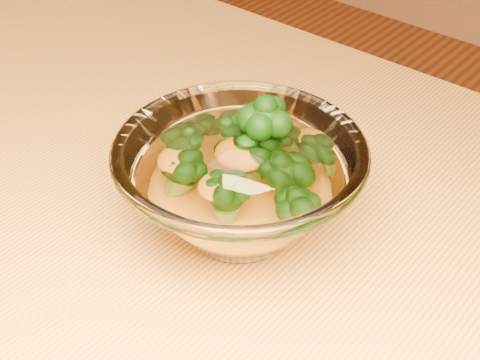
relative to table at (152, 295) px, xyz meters
name	(u,v)px	position (x,y,z in m)	size (l,w,h in m)	color
table	(152,295)	(0.00, 0.00, 0.00)	(1.20, 0.80, 0.75)	gold
glass_bowl	(240,184)	(0.07, 0.05, 0.15)	(0.21, 0.21, 0.09)	white
cheese_sauce	(240,202)	(0.07, 0.05, 0.13)	(0.11, 0.11, 0.03)	orange
broccoli_heap	(246,159)	(0.07, 0.06, 0.16)	(0.15, 0.13, 0.09)	black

